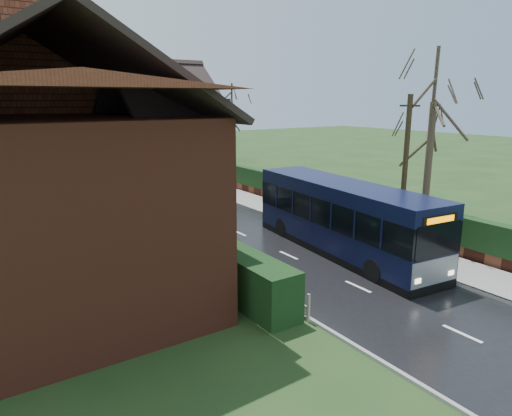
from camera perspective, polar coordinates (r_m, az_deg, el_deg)
ground at (r=18.09m, az=8.02°, el=-7.69°), size 140.00×140.00×0.00m
road at (r=26.01m, az=-6.77°, el=-1.03°), size 6.00×100.00×0.02m
pavement at (r=28.12m, az=0.94°, el=0.29°), size 2.50×100.00×0.14m
kerb_right at (r=27.47m, az=-1.11°, el=-0.03°), size 0.12×100.00×0.14m
kerb_left at (r=24.82m, az=-13.05°, el=-1.91°), size 0.12×100.00×0.10m
front_hedge at (r=19.85m, az=-10.24°, el=-3.41°), size 1.20×16.00×1.60m
picket_fence at (r=20.24m, az=-8.25°, el=-4.03°), size 0.10×16.00×0.90m
right_wall_hedge at (r=28.81m, az=3.48°, el=2.52°), size 0.60×50.00×1.80m
brick_house at (r=17.58m, az=-25.05°, el=5.30°), size 9.30×14.60×10.30m
bus at (r=19.83m, az=10.80°, el=-1.30°), size 3.30×10.23×3.05m
car_silver at (r=26.69m, az=-11.26°, el=0.55°), size 1.67×3.79×1.27m
car_green at (r=19.42m, az=-6.33°, el=-3.96°), size 2.77×5.09×1.40m
car_distant at (r=54.36m, az=-21.66°, el=6.33°), size 2.34×3.79×1.18m
bus_stop_sign at (r=21.95m, az=8.87°, el=0.51°), size 0.17×0.37×2.47m
telegraph_pole at (r=20.74m, az=18.09°, el=4.21°), size 0.30×0.85×6.69m
tree_right_near at (r=21.30m, az=21.46°, el=13.42°), size 4.22×4.22×9.10m
tree_right_far at (r=39.67m, az=-3.02°, el=12.95°), size 4.24×4.24×8.19m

